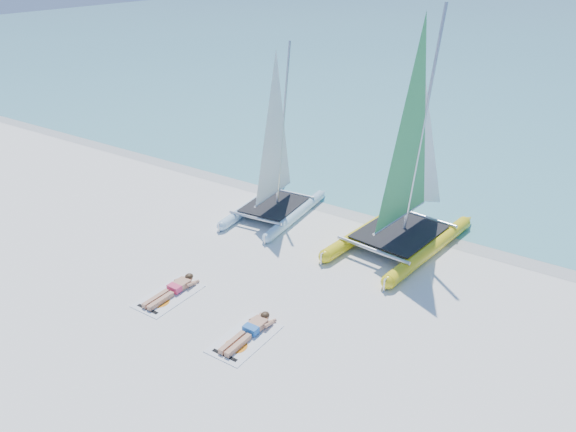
% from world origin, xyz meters
% --- Properties ---
extents(ground, '(140.00, 140.00, 0.00)m').
position_xyz_m(ground, '(0.00, 0.00, 0.00)').
color(ground, white).
rests_on(ground, ground).
extents(wet_sand_strip, '(140.00, 1.40, 0.01)m').
position_xyz_m(wet_sand_strip, '(0.00, 5.50, 0.00)').
color(wet_sand_strip, silver).
rests_on(wet_sand_strip, ground).
extents(catamaran_blue, '(2.47, 4.49, 5.89)m').
position_xyz_m(catamaran_blue, '(-2.94, 3.82, 1.76)').
color(catamaran_blue, '#C2E3FF').
rests_on(catamaran_blue, ground).
extents(catamaran_yellow, '(3.13, 5.83, 7.28)m').
position_xyz_m(catamaran_yellow, '(1.63, 4.64, 2.29)').
color(catamaran_yellow, yellow).
rests_on(catamaran_yellow, ground).
extents(towel_a, '(1.00, 1.85, 0.02)m').
position_xyz_m(towel_a, '(-2.32, -2.00, 0.01)').
color(towel_a, white).
rests_on(towel_a, ground).
extents(sunbather_a, '(0.37, 1.73, 0.26)m').
position_xyz_m(sunbather_a, '(-2.32, -1.81, 0.12)').
color(sunbather_a, tan).
rests_on(sunbather_a, towel_a).
extents(towel_b, '(1.00, 1.85, 0.02)m').
position_xyz_m(towel_b, '(0.48, -2.28, 0.01)').
color(towel_b, white).
rests_on(towel_b, ground).
extents(sunbather_b, '(0.37, 1.73, 0.26)m').
position_xyz_m(sunbather_b, '(0.48, -2.09, 0.12)').
color(sunbather_b, tan).
rests_on(sunbather_b, towel_b).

